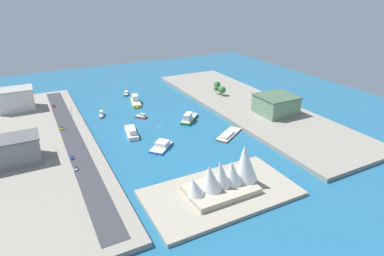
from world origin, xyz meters
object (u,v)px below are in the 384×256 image
ferry_yellow_fast (136,101)px  van_white (75,168)px  patrol_launch_navy (126,93)px  traffic_light_waterfront (71,110)px  tugboat_red (142,116)px  ferry_green_doubledeck (189,118)px  taxi_yellow_cab (62,128)px  ferry_white_commuter (131,132)px  warehouse_low_gray (7,151)px  catamaran_blue (162,146)px  opera_landmark (227,175)px  hotel_broad_white (15,99)px  barge_flat_brown (228,134)px  yacht_sleek_gray (101,114)px  terminal_long_green (276,104)px  hatchback_blue (72,157)px  pickup_red (53,106)px

ferry_yellow_fast → van_white: bearing=55.1°
patrol_launch_navy → ferry_yellow_fast: bearing=89.4°
traffic_light_waterfront → tugboat_red: bearing=152.1°
ferry_green_doubledeck → tugboat_red: (31.95, -24.04, -1.15)m
ferry_yellow_fast → taxi_yellow_cab: (69.14, 36.05, 1.13)m
ferry_white_commuter → warehouse_low_gray: warehouse_low_gray is taller
catamaran_blue → opera_landmark: size_ratio=0.48×
hotel_broad_white → ferry_white_commuter: bearing=129.5°
barge_flat_brown → van_white: van_white is taller
patrol_launch_navy → hotel_broad_white: hotel_broad_white is taller
yacht_sleek_gray → taxi_yellow_cab: 38.95m
barge_flat_brown → opera_landmark: opera_landmark is taller
warehouse_low_gray → ferry_green_doubledeck: bearing=-173.5°
tugboat_red → warehouse_low_gray: (97.07, 38.68, 9.63)m
ferry_white_commuter → warehouse_low_gray: (79.54, 10.79, 8.75)m
barge_flat_brown → ferry_white_commuter: ferry_white_commuter is taller
taxi_yellow_cab → ferry_yellow_fast: bearing=-152.5°
terminal_long_green → traffic_light_waterfront: 168.82m
barge_flat_brown → ferry_yellow_fast: bearing=-68.8°
van_white → hatchback_blue: size_ratio=0.87×
yacht_sleek_gray → pickup_red: pickup_red is taller
tugboat_red → hotel_broad_white: (90.48, -60.77, 10.78)m
patrol_launch_navy → opera_landmark: 187.32m
barge_flat_brown → tugboat_red: 76.61m
ferry_green_doubledeck → ferry_white_commuter: ferry_green_doubledeck is taller
ferry_yellow_fast → taxi_yellow_cab: 77.98m
warehouse_low_gray → traffic_light_waterfront: (-46.22, -65.56, -3.78)m
terminal_long_green → opera_landmark: bearing=37.2°
ferry_green_doubledeck → catamaran_blue: 50.55m
warehouse_low_gray → opera_landmark: size_ratio=0.88×
terminal_long_green → hatchback_blue: (163.07, 1.09, -6.81)m
warehouse_low_gray → van_white: bearing=142.8°
terminal_long_green → taxi_yellow_cab: bearing=-16.5°
yacht_sleek_gray → hotel_broad_white: bearing=-33.9°
hatchback_blue → patrol_launch_navy: bearing=-121.3°
patrol_launch_navy → tugboat_red: (7.20, 65.81, 0.04)m
warehouse_low_gray → taxi_yellow_cab: warehouse_low_gray is taller
terminal_long_green → catamaran_blue: bearing=4.8°
terminal_long_green → patrol_launch_navy: bearing=-50.9°
warehouse_low_gray → hatchback_blue: (-34.19, 10.87, -7.19)m
ferry_yellow_fast → terminal_long_green: size_ratio=0.90×
van_white → warehouse_low_gray: bearing=-37.2°
ferry_yellow_fast → van_white: (69.93, 100.30, 1.15)m
hotel_broad_white → taxi_yellow_cab: 67.76m
hotel_broad_white → traffic_light_waterfront: (-39.64, 33.88, -4.93)m
barge_flat_brown → ferry_green_doubledeck: bearing=-71.3°
opera_landmark → van_white: bearing=-40.1°
ferry_white_commuter → hotel_broad_white: hotel_broad_white is taller
terminal_long_green → hatchback_blue: size_ratio=6.03×
van_white → taxi_yellow_cab: (-0.79, -64.25, -0.02)m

